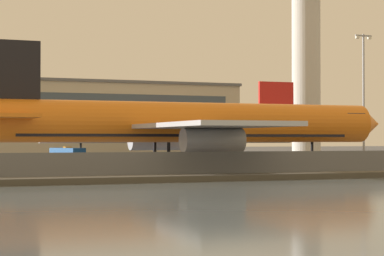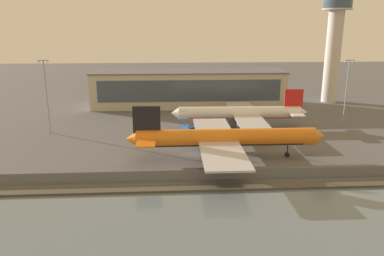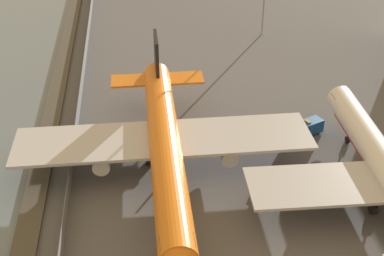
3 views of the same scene
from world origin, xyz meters
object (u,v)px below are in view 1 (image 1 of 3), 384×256
Objects in this scene: cargo_jet_orange at (182,124)px; passenger_jet_white_red at (176,131)px; ops_van at (68,156)px; baggage_tug at (170,160)px; control_tower at (306,35)px; apron_light_mast_apron_east at (364,89)px.

cargo_jet_orange is 29.72m from passenger_jet_white_red.
ops_van is at bearing -162.94° from passenger_jet_white_red.
passenger_jet_white_red is 7.74× the size of ops_van.
control_tower reaches higher than baggage_tug.
passenger_jet_white_red is at bearing 66.48° from baggage_tug.
cargo_jet_orange is at bearing -109.36° from passenger_jet_white_red.
ops_van is 0.27× the size of apron_light_mast_apron_east.
apron_light_mast_apron_east reaches higher than cargo_jet_orange.
passenger_jet_white_red reaches higher than ops_van.
cargo_jet_orange is at bearing -145.10° from apron_light_mast_apron_east.
cargo_jet_orange is at bearing -129.02° from control_tower.
cargo_jet_orange is 2.30× the size of apron_light_mast_apron_east.
baggage_tug is at bearing 74.74° from cargo_jet_orange.
apron_light_mast_apron_east is (-10.82, -37.25, -14.52)m from control_tower.
baggage_tug is (3.95, 14.48, -4.27)m from cargo_jet_orange.
control_tower is (51.43, 53.86, 25.55)m from baggage_tug.
passenger_jet_white_red is at bearing -174.98° from apron_light_mast_apron_east.
apron_light_mast_apron_east is at bearing -106.19° from control_tower.
ops_van is at bearing 107.72° from cargo_jet_orange.
ops_van is at bearing 143.52° from baggage_tug.
baggage_tug is 0.64× the size of ops_van.
ops_van is 0.12× the size of control_tower.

